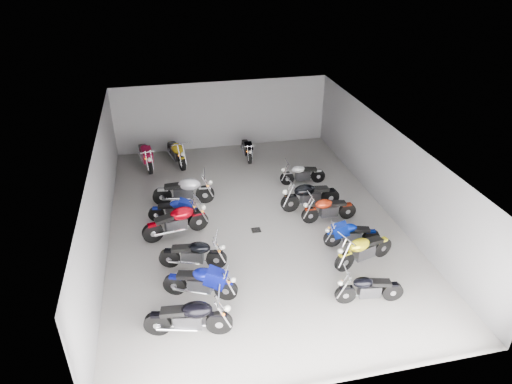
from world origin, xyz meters
The scene contains 21 objects.
ground centered at (0.00, 0.00, 0.00)m, with size 14.00×14.00×0.00m, color gray.
wall_back centered at (0.00, 7.00, 1.60)m, with size 10.00×0.10×3.20m, color slate.
wall_left centered at (-5.00, 0.00, 1.60)m, with size 0.10×14.00×3.20m, color slate.
wall_right centered at (5.00, 0.00, 1.60)m, with size 0.10×14.00×3.20m, color slate.
ceiling centered at (0.00, 0.00, 3.22)m, with size 10.00×14.00×0.04m, color black.
drain_grate centered at (0.00, -0.50, 0.01)m, with size 0.32×0.32×0.01m, color black.
motorcycle_left_a centered at (-2.67, -4.76, 0.55)m, with size 2.26×0.64×1.00m.
motorcycle_left_b centered at (-2.23, -3.44, 0.52)m, with size 2.06×0.90×0.95m.
motorcycle_left_c centered at (-2.30, -2.07, 0.50)m, with size 2.07×0.67×0.92m.
motorcycle_left_d centered at (-2.70, -0.21, 0.55)m, with size 2.28×0.72×1.02m.
motorcycle_left_e centered at (-2.71, 0.72, 0.45)m, with size 1.85×0.51×0.82m.
motorcycle_left_f centered at (-2.27, 1.87, 0.56)m, with size 2.33×0.54×1.03m.
motorcycle_right_a centered at (2.29, -4.63, 0.46)m, with size 1.93×0.45×0.85m.
motorcycle_right_b centered at (2.85, -3.00, 0.52)m, with size 2.13×0.77×0.96m.
motorcycle_right_c centered at (2.86, -2.04, 0.45)m, with size 1.87×0.47×0.83m.
motorcycle_right_d centered at (2.66, -0.43, 0.49)m, with size 2.03×0.39×0.89m.
motorcycle_right_e centered at (2.27, 0.52, 0.55)m, with size 2.31×0.48×1.01m.
motorcycle_right_f centered at (2.59, 2.47, 0.46)m, with size 1.90×0.39×0.84m.
motorcycle_back_a centered at (-3.69, 5.48, 0.55)m, with size 0.63×2.27×1.01m.
motorcycle_back_b centered at (-2.34, 5.52, 0.55)m, with size 0.72×2.26×1.01m.
motorcycle_back_d centered at (0.86, 5.44, 0.45)m, with size 0.36×1.89×0.83m.
Camera 1 is at (-2.83, -13.43, 8.98)m, focal length 32.00 mm.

